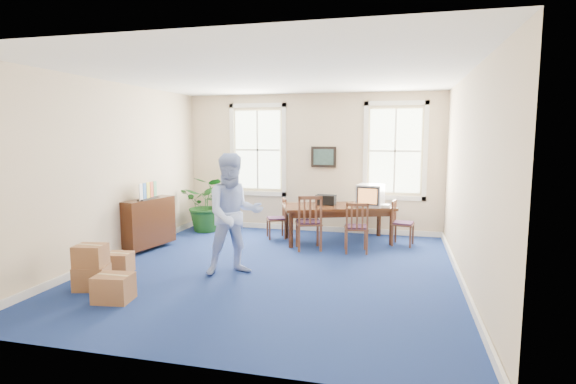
% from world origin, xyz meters
% --- Properties ---
extents(floor, '(6.50, 6.50, 0.00)m').
position_xyz_m(floor, '(0.00, 0.00, 0.00)').
color(floor, navy).
rests_on(floor, ground).
extents(ceiling, '(6.50, 6.50, 0.00)m').
position_xyz_m(ceiling, '(0.00, 0.00, 3.20)').
color(ceiling, white).
rests_on(ceiling, ground).
extents(wall_back, '(6.50, 0.00, 6.50)m').
position_xyz_m(wall_back, '(0.00, 3.25, 1.60)').
color(wall_back, beige).
rests_on(wall_back, ground).
extents(wall_front, '(6.50, 0.00, 6.50)m').
position_xyz_m(wall_front, '(0.00, -3.25, 1.60)').
color(wall_front, beige).
rests_on(wall_front, ground).
extents(wall_left, '(0.00, 6.50, 6.50)m').
position_xyz_m(wall_left, '(-3.00, 0.00, 1.60)').
color(wall_left, beige).
rests_on(wall_left, ground).
extents(wall_right, '(0.00, 6.50, 6.50)m').
position_xyz_m(wall_right, '(3.00, 0.00, 1.60)').
color(wall_right, beige).
rests_on(wall_right, ground).
extents(baseboard_back, '(6.00, 0.04, 0.12)m').
position_xyz_m(baseboard_back, '(0.00, 3.22, 0.06)').
color(baseboard_back, white).
rests_on(baseboard_back, ground).
extents(baseboard_left, '(0.04, 6.50, 0.12)m').
position_xyz_m(baseboard_left, '(-2.97, 0.00, 0.06)').
color(baseboard_left, white).
rests_on(baseboard_left, ground).
extents(baseboard_right, '(0.04, 6.50, 0.12)m').
position_xyz_m(baseboard_right, '(2.97, 0.00, 0.06)').
color(baseboard_right, white).
rests_on(baseboard_right, ground).
extents(window_left, '(1.40, 0.12, 2.20)m').
position_xyz_m(window_left, '(-1.30, 3.23, 1.90)').
color(window_left, white).
rests_on(window_left, ground).
extents(window_right, '(1.40, 0.12, 2.20)m').
position_xyz_m(window_right, '(1.90, 3.23, 1.90)').
color(window_right, white).
rests_on(window_right, ground).
extents(wall_picture, '(0.58, 0.06, 0.48)m').
position_xyz_m(wall_picture, '(0.30, 3.20, 1.75)').
color(wall_picture, black).
rests_on(wall_picture, ground).
extents(conference_table, '(2.51, 1.77, 0.78)m').
position_xyz_m(conference_table, '(0.76, 2.28, 0.39)').
color(conference_table, '#41200F').
rests_on(conference_table, ground).
extents(crt_tv, '(0.59, 0.63, 0.46)m').
position_xyz_m(crt_tv, '(1.44, 2.34, 1.01)').
color(crt_tv, '#B7B7BC').
rests_on(crt_tv, conference_table).
extents(game_console, '(0.20, 0.23, 0.05)m').
position_xyz_m(game_console, '(1.75, 2.28, 0.81)').
color(game_console, white).
rests_on(game_console, conference_table).
extents(equipment_bag, '(0.43, 0.29, 0.20)m').
position_xyz_m(equipment_bag, '(0.50, 2.34, 0.88)').
color(equipment_bag, black).
rests_on(equipment_bag, conference_table).
extents(chair_near_left, '(0.62, 0.62, 1.10)m').
position_xyz_m(chair_near_left, '(0.29, 1.50, 0.55)').
color(chair_near_left, brown).
rests_on(chair_near_left, ground).
extents(chair_near_right, '(0.51, 0.51, 0.99)m').
position_xyz_m(chair_near_right, '(1.23, 1.50, 0.49)').
color(chair_near_right, brown).
rests_on(chair_near_right, ground).
extents(chair_end_left, '(0.52, 0.52, 0.88)m').
position_xyz_m(chair_end_left, '(-0.59, 2.28, 0.44)').
color(chair_end_left, brown).
rests_on(chair_end_left, ground).
extents(chair_end_right, '(0.48, 0.48, 0.92)m').
position_xyz_m(chair_end_right, '(2.11, 2.28, 0.46)').
color(chair_end_right, brown).
rests_on(chair_end_right, ground).
extents(man, '(1.21, 1.14, 1.97)m').
position_xyz_m(man, '(-0.56, -0.34, 0.98)').
color(man, '#A9C2FF').
rests_on(man, ground).
extents(credenza, '(0.58, 1.24, 0.94)m').
position_xyz_m(credenza, '(-2.75, 0.70, 0.47)').
color(credenza, '#41200F').
rests_on(credenza, ground).
extents(brochure_rack, '(0.18, 0.79, 0.34)m').
position_xyz_m(brochure_rack, '(-2.73, 0.70, 1.11)').
color(brochure_rack, '#99999E').
rests_on(brochure_rack, credenza).
extents(potted_plant, '(1.18, 1.03, 1.30)m').
position_xyz_m(potted_plant, '(-2.33, 2.59, 0.65)').
color(potted_plant, '#164716').
rests_on(potted_plant, ground).
extents(cardboard_boxes, '(1.46, 1.46, 0.70)m').
position_xyz_m(cardboard_boxes, '(-2.16, -1.47, 0.35)').
color(cardboard_boxes, '#9D663D').
rests_on(cardboard_boxes, ground).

